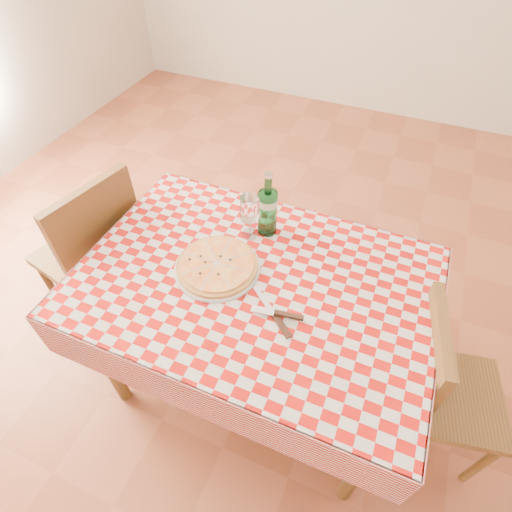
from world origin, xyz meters
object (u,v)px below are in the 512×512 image
at_px(dining_table, 255,296).
at_px(chair_near, 438,383).
at_px(pizza_plate, 217,265).
at_px(water_bottle, 268,204).
at_px(chair_far, 95,249).
at_px(wine_glass, 250,217).

xyz_separation_m(dining_table, chair_near, (0.73, 0.02, -0.19)).
distance_m(dining_table, pizza_plate, 0.19).
xyz_separation_m(dining_table, water_bottle, (-0.05, 0.26, 0.24)).
bearing_deg(chair_far, chair_near, -169.25).
relative_size(chair_far, pizza_plate, 2.88).
distance_m(chair_far, wine_glass, 0.81).
relative_size(pizza_plate, wine_glass, 1.69).
height_order(chair_near, chair_far, chair_far).
relative_size(chair_near, pizza_plate, 2.55).
xyz_separation_m(pizza_plate, wine_glass, (0.04, 0.21, 0.07)).
distance_m(dining_table, chair_far, 0.85).
xyz_separation_m(chair_near, pizza_plate, (-0.88, -0.03, 0.31)).
distance_m(water_bottle, wine_glass, 0.09).
height_order(pizza_plate, wine_glass, wine_glass).
height_order(chair_far, pizza_plate, chair_far).
distance_m(pizza_plate, water_bottle, 0.30).
relative_size(dining_table, water_bottle, 4.24).
relative_size(chair_near, chair_far, 0.89).
bearing_deg(water_bottle, chair_near, -16.56).
bearing_deg(water_bottle, wine_glass, -138.20).
bearing_deg(chair_near, chair_far, 168.07).
distance_m(chair_near, wine_glass, 0.94).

